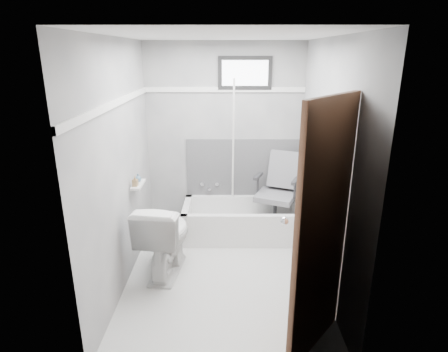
{
  "coord_description": "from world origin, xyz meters",
  "views": [
    {
      "loc": [
        0.03,
        -3.45,
        2.26
      ],
      "look_at": [
        0.0,
        0.35,
        1.0
      ],
      "focal_mm": 30.0,
      "sensor_mm": 36.0,
      "label": 1
    }
  ],
  "objects_px": {
    "door": "(371,254)",
    "office_chair": "(276,191)",
    "toilet": "(165,237)",
    "bathtub": "(242,220)",
    "soap_bottle_a": "(135,181)",
    "soap_bottle_b": "(138,178)"
  },
  "relations": [
    {
      "from": "office_chair",
      "to": "door",
      "type": "bearing_deg",
      "value": -59.17
    },
    {
      "from": "bathtub",
      "to": "soap_bottle_a",
      "type": "bearing_deg",
      "value": -150.62
    },
    {
      "from": "office_chair",
      "to": "soap_bottle_b",
      "type": "relative_size",
      "value": 10.46
    },
    {
      "from": "office_chair",
      "to": "soap_bottle_b",
      "type": "xyz_separation_m",
      "value": [
        -1.59,
        -0.57,
        0.37
      ]
    },
    {
      "from": "bathtub",
      "to": "toilet",
      "type": "bearing_deg",
      "value": -135.17
    },
    {
      "from": "bathtub",
      "to": "soap_bottle_b",
      "type": "distance_m",
      "value": 1.48
    },
    {
      "from": "door",
      "to": "office_chair",
      "type": "bearing_deg",
      "value": 98.29
    },
    {
      "from": "bathtub",
      "to": "soap_bottle_a",
      "type": "relative_size",
      "value": 12.72
    },
    {
      "from": "office_chair",
      "to": "door",
      "type": "height_order",
      "value": "door"
    },
    {
      "from": "toilet",
      "to": "bathtub",
      "type": "bearing_deg",
      "value": -127.7
    },
    {
      "from": "office_chair",
      "to": "door",
      "type": "xyz_separation_m",
      "value": [
        0.33,
        -2.26,
        0.41
      ]
    },
    {
      "from": "toilet",
      "to": "soap_bottle_b",
      "type": "bearing_deg",
      "value": -38.09
    },
    {
      "from": "bathtub",
      "to": "door",
      "type": "height_order",
      "value": "door"
    },
    {
      "from": "bathtub",
      "to": "toilet",
      "type": "relative_size",
      "value": 1.81
    },
    {
      "from": "soap_bottle_b",
      "to": "office_chair",
      "type": "bearing_deg",
      "value": 19.67
    },
    {
      "from": "bathtub",
      "to": "toilet",
      "type": "distance_m",
      "value": 1.21
    },
    {
      "from": "office_chair",
      "to": "toilet",
      "type": "xyz_separation_m",
      "value": [
        -1.27,
        -0.89,
        -0.19
      ]
    },
    {
      "from": "toilet",
      "to": "office_chair",
      "type": "bearing_deg",
      "value": -137.37
    },
    {
      "from": "door",
      "to": "toilet",
      "type": "bearing_deg",
      "value": 139.53
    },
    {
      "from": "door",
      "to": "soap_bottle_b",
      "type": "xyz_separation_m",
      "value": [
        -1.92,
        1.69,
        -0.04
      ]
    },
    {
      "from": "toilet",
      "to": "soap_bottle_a",
      "type": "distance_m",
      "value": 0.67
    },
    {
      "from": "toilet",
      "to": "door",
      "type": "distance_m",
      "value": 2.19
    }
  ]
}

